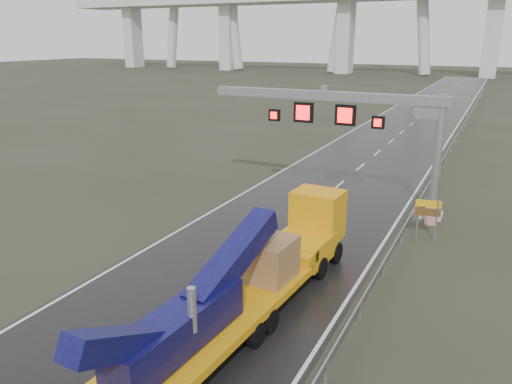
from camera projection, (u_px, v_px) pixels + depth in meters
The scene contains 7 objects.
ground at pixel (145, 349), 17.01m from camera, with size 400.00×400.00×0.00m, color #292C1E.
road at pixel (391, 141), 51.30m from camera, with size 11.00×200.00×0.02m, color black.
guardrail at pixel (442, 162), 39.95m from camera, with size 0.20×140.00×1.40m, color slate, non-canonical shape.
sign_gantry at pixel (357, 117), 29.89m from camera, with size 14.90×1.20×7.42m.
heavy_haul_truck at pixel (253, 277), 18.73m from camera, with size 3.52×17.19×4.01m.
exit_sign_pair at pixel (428, 212), 25.80m from camera, with size 1.29×0.27×2.22m.
striped_barrier at pixel (431, 216), 28.23m from camera, with size 0.62×0.33×1.04m, color red.
Camera 1 is at (9.88, -11.50, 10.13)m, focal length 35.00 mm.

